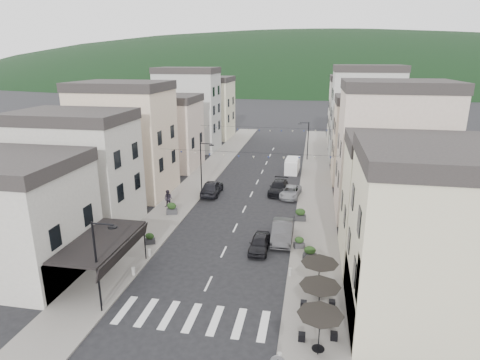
% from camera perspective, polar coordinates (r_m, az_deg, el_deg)
% --- Properties ---
extents(ground, '(700.00, 700.00, 0.00)m').
position_cam_1_polar(ground, '(25.05, -8.28, -21.46)').
color(ground, black).
rests_on(ground, ground).
extents(sidewalk_left, '(4.00, 76.00, 0.12)m').
position_cam_1_polar(sidewalk_left, '(54.67, -5.18, 0.51)').
color(sidewalk_left, slate).
rests_on(sidewalk_left, ground).
extents(sidewalk_right, '(4.00, 76.00, 0.12)m').
position_cam_1_polar(sidewalk_right, '(52.77, 10.72, -0.33)').
color(sidewalk_right, slate).
rests_on(sidewalk_right, ground).
extents(hill_backdrop, '(640.00, 360.00, 70.00)m').
position_cam_1_polar(hill_backdrop, '(318.90, 9.49, 13.98)').
color(hill_backdrop, black).
rests_on(hill_backdrop, ground).
extents(bistro_building, '(10.00, 8.00, 10.00)m').
position_cam_1_polar(bistro_building, '(25.95, 26.96, -8.87)').
color(bistro_building, beige).
rests_on(bistro_building, ground).
extents(boutique_awning, '(3.77, 7.50, 3.28)m').
position_cam_1_polar(boutique_awning, '(30.02, -18.82, -8.36)').
color(boutique_awning, black).
rests_on(boutique_awning, ground).
extents(buildings_row_left, '(10.20, 54.16, 14.00)m').
position_cam_1_polar(buildings_row_left, '(60.84, -10.30, 7.85)').
color(buildings_row_left, '#ADA99F').
rests_on(buildings_row_left, ground).
extents(buildings_row_right, '(10.20, 54.16, 14.50)m').
position_cam_1_polar(buildings_row_right, '(56.33, 18.27, 6.76)').
color(buildings_row_right, beige).
rests_on(buildings_row_right, ground).
extents(cafe_terrace, '(2.50, 8.10, 2.53)m').
position_cam_1_polar(cafe_terrace, '(25.01, 11.28, -15.09)').
color(cafe_terrace, black).
rests_on(cafe_terrace, ground).
extents(streetlamp_left_near, '(1.70, 0.56, 6.00)m').
position_cam_1_polar(streetlamp_left_near, '(26.78, -19.32, -10.20)').
color(streetlamp_left_near, black).
rests_on(streetlamp_left_near, ground).
extents(streetlamp_left_far, '(1.70, 0.56, 6.00)m').
position_cam_1_polar(streetlamp_left_far, '(47.70, -5.26, 2.59)').
color(streetlamp_left_far, black).
rests_on(streetlamp_left_far, ground).
extents(streetlamp_right_far, '(1.70, 0.56, 6.00)m').
position_cam_1_polar(streetlamp_right_far, '(63.57, 9.42, 6.06)').
color(streetlamp_right_far, black).
rests_on(streetlamp_right_far, ground).
extents(bollards, '(11.66, 10.26, 0.60)m').
position_cam_1_polar(bollards, '(29.11, -4.80, -14.28)').
color(bollards, gray).
rests_on(bollards, ground).
extents(bunting_near, '(19.00, 0.28, 0.62)m').
position_cam_1_polar(bunting_near, '(42.19, 0.86, 3.49)').
color(bunting_near, black).
rests_on(bunting_near, ground).
extents(bunting_far, '(19.00, 0.28, 0.62)m').
position_cam_1_polar(bunting_far, '(57.71, 3.53, 7.13)').
color(bunting_far, black).
rests_on(bunting_far, ground).
extents(parked_car_a, '(1.63, 3.92, 1.33)m').
position_cam_1_polar(parked_car_a, '(33.92, 2.80, -8.97)').
color(parked_car_a, black).
rests_on(parked_car_a, ground).
extents(parked_car_b, '(1.87, 5.08, 1.66)m').
position_cam_1_polar(parked_car_b, '(35.82, 6.03, -7.29)').
color(parked_car_b, '#363638').
rests_on(parked_car_b, ground).
extents(parked_car_c, '(2.60, 4.67, 1.24)m').
position_cam_1_polar(parked_car_c, '(46.81, 7.19, -1.69)').
color(parked_car_c, gray).
rests_on(parked_car_c, ground).
extents(parked_car_d, '(2.33, 5.09, 1.44)m').
position_cam_1_polar(parked_car_d, '(47.93, 5.51, -1.05)').
color(parked_car_d, black).
rests_on(parked_car_d, ground).
extents(parked_car_e, '(2.15, 5.09, 1.72)m').
position_cam_1_polar(parked_car_e, '(47.38, -4.03, -1.06)').
color(parked_car_e, black).
rests_on(parked_car_e, ground).
extents(delivery_van, '(1.98, 4.51, 2.12)m').
position_cam_1_polar(delivery_van, '(56.94, 7.47, 2.13)').
color(delivery_van, silver).
rests_on(delivery_van, ground).
extents(pedestrian_a, '(0.66, 0.49, 1.65)m').
position_cam_1_polar(pedestrian_a, '(36.03, -15.77, -7.53)').
color(pedestrian_a, black).
rests_on(pedestrian_a, sidewalk_left).
extents(pedestrian_b, '(0.99, 0.80, 1.93)m').
position_cam_1_polar(pedestrian_b, '(43.48, -10.17, -2.65)').
color(pedestrian_b, black).
rests_on(pedestrian_b, sidewalk_left).
extents(planter_la, '(1.00, 0.78, 0.99)m').
position_cam_1_polar(planter_la, '(35.72, -12.70, -8.11)').
color(planter_la, '#28282A').
rests_on(planter_la, sidewalk_left).
extents(planter_lb, '(1.22, 0.87, 1.23)m').
position_cam_1_polar(planter_lb, '(41.73, -9.68, -4.01)').
color(planter_lb, '#333335').
rests_on(planter_lb, sidewalk_left).
extents(planter_ra, '(1.12, 0.72, 1.17)m').
position_cam_1_polar(planter_ra, '(32.70, 9.89, -10.22)').
color(planter_ra, '#2E2D30').
rests_on(planter_ra, sidewalk_right).
extents(planter_rb, '(1.00, 0.77, 0.99)m').
position_cam_1_polar(planter_rb, '(34.53, 8.42, -8.77)').
color(planter_rb, '#323234').
rests_on(planter_rb, sidewalk_right).
extents(planter_rc, '(1.17, 0.73, 1.24)m').
position_cam_1_polar(planter_rc, '(40.00, 8.56, -4.89)').
color(planter_rc, '#29292B').
rests_on(planter_rc, sidewalk_right).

